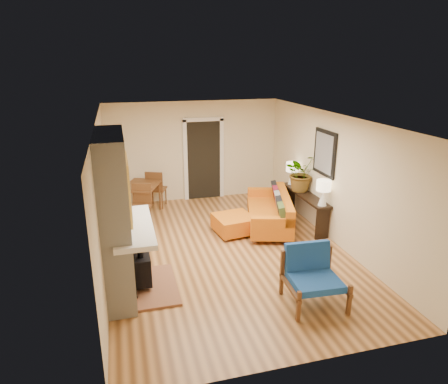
{
  "coord_description": "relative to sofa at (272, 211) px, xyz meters",
  "views": [
    {
      "loc": [
        -1.9,
        -6.89,
        3.59
      ],
      "look_at": [
        0.0,
        0.2,
        1.15
      ],
      "focal_mm": 32.0,
      "sensor_mm": 36.0,
      "label": 1
    }
  ],
  "objects": [
    {
      "name": "ottoman",
      "position": [
        -0.94,
        -0.15,
        -0.13
      ],
      "size": [
        0.89,
        0.89,
        0.4
      ],
      "color": "silver",
      "rests_on": "ground"
    },
    {
      "name": "lamp_far",
      "position": [
        0.76,
        0.71,
        0.71
      ],
      "size": [
        0.3,
        0.3,
        0.54
      ],
      "color": "white",
      "rests_on": "console_table"
    },
    {
      "name": "console_table",
      "position": [
        0.76,
        -0.06,
        0.22
      ],
      "size": [
        0.34,
        1.85,
        0.72
      ],
      "color": "black",
      "rests_on": "ground"
    },
    {
      "name": "fireplace",
      "position": [
        -3.31,
        -1.9,
        0.88
      ],
      "size": [
        1.09,
        1.68,
        2.6
      ],
      "color": "white",
      "rests_on": "ground"
    },
    {
      "name": "lamp_near",
      "position": [
        0.76,
        -0.83,
        0.71
      ],
      "size": [
        0.3,
        0.3,
        0.54
      ],
      "color": "white",
      "rests_on": "console_table"
    },
    {
      "name": "dining_table",
      "position": [
        -2.69,
        1.36,
        0.28
      ],
      "size": [
        1.21,
        1.82,
        0.97
      ],
      "color": "brown",
      "rests_on": "ground"
    },
    {
      "name": "blue_chair",
      "position": [
        -0.49,
        -2.88,
        0.12
      ],
      "size": [
        0.89,
        0.88,
        0.88
      ],
      "color": "brown",
      "rests_on": "ground"
    },
    {
      "name": "houseplant",
      "position": [
        0.75,
        0.19,
        0.8
      ],
      "size": [
        0.92,
        0.85,
        0.86
      ],
      "primitive_type": "imported",
      "rotation": [
        0.0,
        0.0,
        0.28
      ],
      "color": "#1E5919",
      "rests_on": "console_table"
    },
    {
      "name": "sofa",
      "position": [
        0.0,
        0.0,
        0.0
      ],
      "size": [
        1.43,
        2.23,
        0.81
      ],
      "color": "silver",
      "rests_on": "ground"
    },
    {
      "name": "room_shell",
      "position": [
        -0.71,
        1.74,
        0.88
      ],
      "size": [
        6.5,
        6.5,
        6.5
      ],
      "color": "#C3864B",
      "rests_on": "ground"
    }
  ]
}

